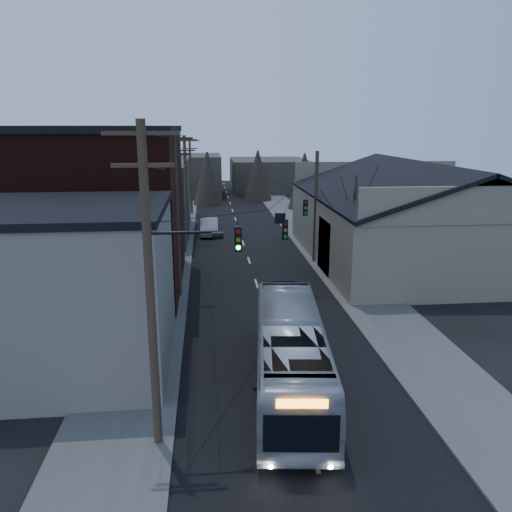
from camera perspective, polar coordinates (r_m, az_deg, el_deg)
The scene contains 14 objects.
ground at distance 15.96m, azimuth 8.08°, elevation -25.70°, with size 160.00×160.00×0.00m, color black.
road_surface at distance 43.13m, azimuth -1.27°, elevation 0.88°, with size 9.00×110.00×0.02m, color black.
sidewalk_left at distance 43.12m, azimuth -9.91°, elevation 0.73°, with size 4.00×110.00×0.12m, color #474744.
sidewalk_right at distance 44.08m, azimuth 7.19°, elevation 1.13°, with size 4.00×110.00×0.12m, color #474744.
building_clapboard at distance 22.60m, azimuth -20.31°, elevation -3.78°, with size 8.00×8.00×7.00m, color slate.
building_brick at distance 32.91m, azimuth -17.59°, elevation 4.73°, with size 10.00×12.00×10.00m, color black.
building_left_far at distance 48.65m, azimuth -13.15°, elevation 6.27°, with size 9.00×14.00×7.00m, color #38322D.
warehouse at distance 40.89m, azimuth 17.80°, elevation 3.26°, with size 16.16×20.60×7.73m.
building_far_left at distance 77.16m, azimuth -7.84°, elevation 9.13°, with size 10.00×12.00×6.00m, color #38322D.
building_far_right at distance 82.76m, azimuth 1.43°, elevation 9.28°, with size 12.00×14.00×5.00m, color #38322D.
bare_tree at distance 33.88m, azimuth 11.09°, elevation 3.00°, with size 0.40×0.40×7.20m, color black.
utility_lines at distance 36.30m, azimuth -5.52°, elevation 6.15°, with size 11.24×45.28×10.50m.
bus at distance 20.27m, azimuth 3.94°, elevation -10.95°, with size 2.60×11.10×3.09m, color #A1A5AD.
parked_car at distance 48.68m, azimuth -5.35°, elevation 3.36°, with size 1.68×4.81×1.59m, color #96989D.
Camera 1 is at (-3.20, -11.76, 10.31)m, focal length 35.00 mm.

